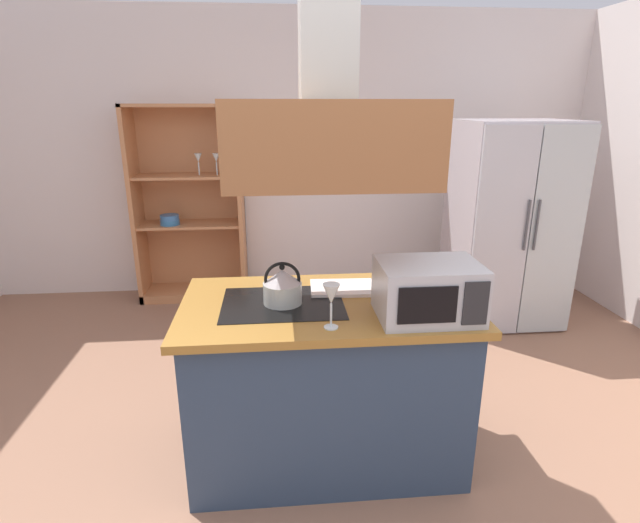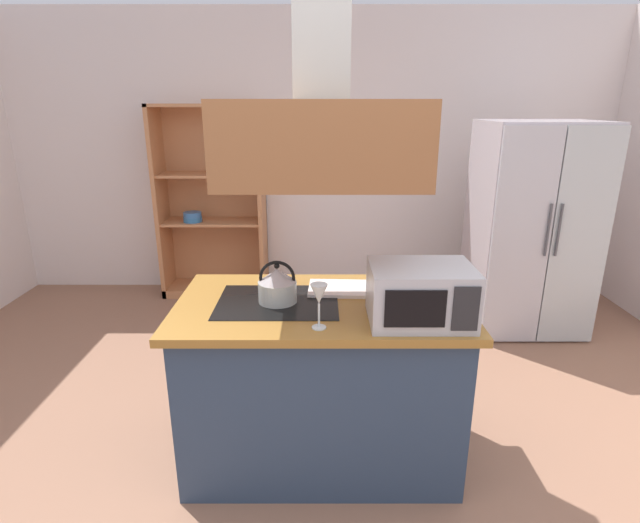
# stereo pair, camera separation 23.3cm
# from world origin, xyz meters

# --- Properties ---
(ground_plane) EXTENTS (7.80, 7.80, 0.00)m
(ground_plane) POSITION_xyz_m (0.00, 0.00, 0.00)
(ground_plane) COLOR #93674F
(wall_back) EXTENTS (6.00, 0.12, 2.70)m
(wall_back) POSITION_xyz_m (0.00, 3.00, 1.35)
(wall_back) COLOR silver
(wall_back) RESTS_ON ground
(kitchen_island) EXTENTS (1.45, 0.83, 0.90)m
(kitchen_island) POSITION_xyz_m (0.08, 0.31, 0.45)
(kitchen_island) COLOR #2C3F58
(kitchen_island) RESTS_ON ground
(range_hood) EXTENTS (0.90, 0.70, 1.20)m
(range_hood) POSITION_xyz_m (0.09, 0.31, 1.79)
(range_hood) COLOR #975E36
(refrigerator) EXTENTS (0.90, 0.77, 1.72)m
(refrigerator) POSITION_xyz_m (1.82, 1.97, 0.86)
(refrigerator) COLOR #BDB2B9
(refrigerator) RESTS_ON ground
(dish_cabinet) EXTENTS (1.02, 0.40, 1.85)m
(dish_cabinet) POSITION_xyz_m (-0.98, 2.78, 0.82)
(dish_cabinet) COLOR #BF7C4E
(dish_cabinet) RESTS_ON ground
(kettle) EXTENTS (0.19, 0.19, 0.21)m
(kettle) POSITION_xyz_m (-0.13, 0.31, 0.99)
(kettle) COLOR #B9BFB8
(kettle) RESTS_ON kitchen_island
(cutting_board) EXTENTS (0.35, 0.25, 0.02)m
(cutting_board) POSITION_xyz_m (0.19, 0.47, 0.91)
(cutting_board) COLOR white
(cutting_board) RESTS_ON kitchen_island
(microwave) EXTENTS (0.46, 0.35, 0.26)m
(microwave) POSITION_xyz_m (0.53, 0.09, 1.03)
(microwave) COLOR #B7BABF
(microwave) RESTS_ON kitchen_island
(wine_glass_on_counter) EXTENTS (0.08, 0.08, 0.21)m
(wine_glass_on_counter) POSITION_xyz_m (0.07, 0.01, 1.05)
(wine_glass_on_counter) COLOR silver
(wine_glass_on_counter) RESTS_ON kitchen_island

